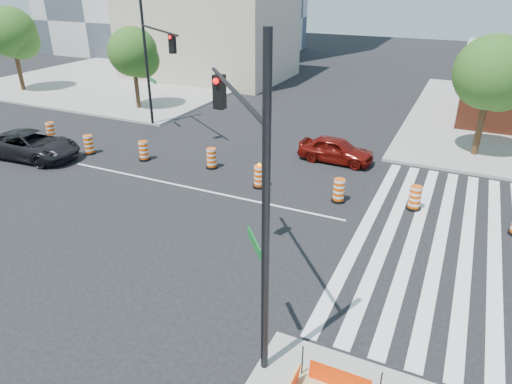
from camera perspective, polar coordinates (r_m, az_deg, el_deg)
ground at (r=20.83m, az=-7.70°, el=0.43°), size 120.00×120.00×0.00m
sidewalk_nw at (r=44.99m, az=-15.12°, el=13.58°), size 22.00×22.00×0.15m
crosswalk_east at (r=18.00m, az=23.42°, el=-5.91°), size 6.75×13.50×0.01m
lane_centerline at (r=20.83m, az=-7.70°, el=0.44°), size 14.00×0.12×0.01m
beige_midrise at (r=44.07m, az=-5.94°, el=20.54°), size 14.00×10.00×10.00m
red_coupe at (r=23.79m, az=9.96°, el=5.23°), size 3.87×1.66×1.30m
dark_suv at (r=26.64m, az=-26.18°, el=5.29°), size 5.25×2.70×1.42m
signal_pole_se at (r=10.55m, az=-1.14°, el=3.47°), size 3.89×4.63×7.82m
signal_pole_nw at (r=27.83m, az=-12.67°, el=16.55°), size 4.79×3.44×7.63m
tree_north_a at (r=42.42m, az=-28.14°, el=16.87°), size 3.89×3.88×6.59m
tree_north_b at (r=33.52m, az=-15.02°, el=16.24°), size 3.36×3.34×5.68m
tree_north_c at (r=25.99m, az=27.40°, el=12.65°), size 3.72×3.67×6.24m
median_drum_0 at (r=29.37m, az=-24.26°, el=6.90°), size 0.60×0.60×1.02m
median_drum_1 at (r=26.18m, az=-20.16°, el=5.51°), size 0.60×0.60×1.02m
median_drum_2 at (r=24.41m, az=-13.85°, el=4.95°), size 0.60×0.60×1.02m
median_drum_3 at (r=22.81m, az=-5.58°, el=4.14°), size 0.60×0.60×1.02m
median_drum_4 at (r=20.59m, az=0.41°, el=1.86°), size 0.60×0.60×1.18m
median_drum_5 at (r=19.60m, az=10.31°, el=0.11°), size 0.60×0.60×1.02m
median_drum_6 at (r=19.74m, az=19.23°, el=-0.79°), size 0.60×0.60×1.02m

